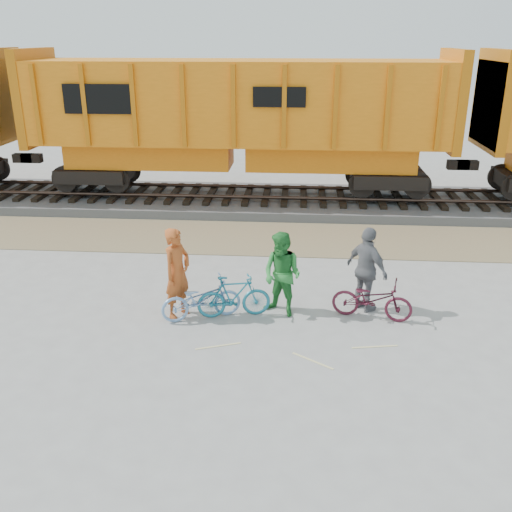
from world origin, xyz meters
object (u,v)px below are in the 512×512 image
object	(u,v)px
bicycle_teal	(234,296)
person_man	(282,275)
bicycle_maroon	(372,299)
person_solo	(177,273)
hopper_car_center	(239,118)
bicycle_blue	(201,299)
person_woman	(367,270)

from	to	relation	value
bicycle_teal	person_man	world-z (taller)	person_man
bicycle_maroon	person_solo	bearing A→B (deg)	105.03
hopper_car_center	person_solo	bearing A→B (deg)	-92.81
hopper_car_center	bicycle_blue	world-z (taller)	hopper_car_center
bicycle_teal	bicycle_maroon	size ratio (longest dim) A/B	0.93
bicycle_teal	hopper_car_center	bearing A→B (deg)	-7.74
hopper_car_center	bicycle_teal	world-z (taller)	hopper_car_center
hopper_car_center	bicycle_blue	xyz separation A→B (m)	(0.08, -8.66, -2.56)
hopper_car_center	person_man	world-z (taller)	hopper_car_center
bicycle_blue	person_solo	world-z (taller)	person_solo
hopper_car_center	person_solo	size ratio (longest dim) A/B	7.19
bicycle_blue	person_solo	bearing A→B (deg)	57.11
bicycle_maroon	person_woman	world-z (taller)	person_woman
person_solo	person_man	distance (m)	2.18
bicycle_blue	person_woman	world-z (taller)	person_woman
bicycle_blue	person_man	size ratio (longest dim) A/B	0.93
bicycle_teal	person_man	size ratio (longest dim) A/B	0.85
bicycle_maroon	person_man	bearing A→B (deg)	100.71
hopper_car_center	person_man	size ratio (longest dim) A/B	7.69
hopper_car_center	person_solo	xyz separation A→B (m)	(-0.42, -8.56, -2.03)
bicycle_maroon	person_man	xyz separation A→B (m)	(-1.89, 0.06, 0.47)
hopper_car_center	bicycle_maroon	xyz separation A→B (m)	(3.64, -8.39, -2.57)
person_man	bicycle_teal	bearing A→B (deg)	-136.40
bicycle_teal	person_woman	distance (m)	2.88
hopper_car_center	person_woman	distance (m)	8.98
bicycle_teal	person_solo	distance (m)	1.28
hopper_car_center	bicycle_blue	size ratio (longest dim) A/B	8.29
bicycle_blue	bicycle_maroon	xyz separation A→B (m)	(3.56, 0.27, -0.01)
hopper_car_center	person_man	xyz separation A→B (m)	(1.75, -8.33, -2.10)
bicycle_blue	person_solo	xyz separation A→B (m)	(-0.50, 0.10, 0.53)
hopper_car_center	bicycle_blue	distance (m)	9.04
hopper_car_center	person_solo	distance (m)	8.81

